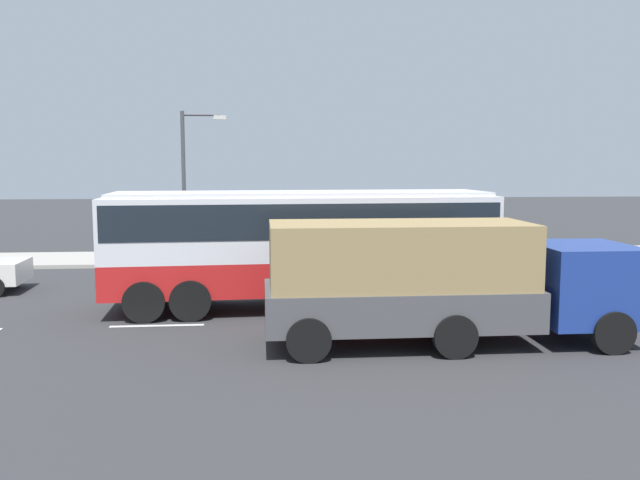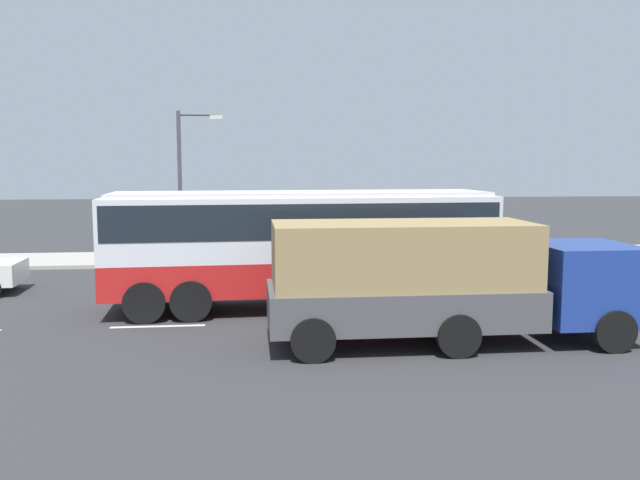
% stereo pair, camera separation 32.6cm
% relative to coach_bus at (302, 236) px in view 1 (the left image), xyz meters
% --- Properties ---
extents(ground_plane, '(120.00, 120.00, 0.00)m').
position_rel_coach_bus_xyz_m(ground_plane, '(-1.17, 0.92, -2.09)').
color(ground_plane, '#333335').
extents(sidewalk_curb, '(80.00, 4.00, 0.15)m').
position_rel_coach_bus_xyz_m(sidewalk_curb, '(-1.17, 9.88, -2.01)').
color(sidewalk_curb, '#A8A399').
rests_on(sidewalk_curb, ground_plane).
extents(coach_bus, '(11.15, 3.25, 3.36)m').
position_rel_coach_bus_xyz_m(coach_bus, '(0.00, 0.00, 0.00)').
color(coach_bus, red).
rests_on(coach_bus, ground_plane).
extents(cargo_truck, '(8.50, 2.60, 2.83)m').
position_rel_coach_bus_xyz_m(cargo_truck, '(2.95, -4.14, -0.55)').
color(cargo_truck, navy).
rests_on(cargo_truck, ground_plane).
extents(car_red_compact, '(4.83, 2.15, 1.43)m').
position_rel_coach_bus_xyz_m(car_red_compact, '(8.39, 3.56, -1.32)').
color(car_red_compact, '#B21919').
rests_on(car_red_compact, ground_plane).
extents(pedestrian_near_curb, '(0.32, 0.32, 1.52)m').
position_rel_coach_bus_xyz_m(pedestrian_near_curb, '(5.52, 8.56, -1.07)').
color(pedestrian_near_curb, '#38334C').
rests_on(pedestrian_near_curb, sidewalk_curb).
extents(pedestrian_at_crossing, '(0.32, 0.32, 1.63)m').
position_rel_coach_bus_xyz_m(pedestrian_at_crossing, '(-4.70, 10.23, -1.00)').
color(pedestrian_at_crossing, brown).
rests_on(pedestrian_at_crossing, sidewalk_curb).
extents(street_lamp, '(1.83, 0.24, 6.09)m').
position_rel_coach_bus_xyz_m(street_lamp, '(-4.05, 8.23, 1.62)').
color(street_lamp, '#47474C').
rests_on(street_lamp, sidewalk_curb).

